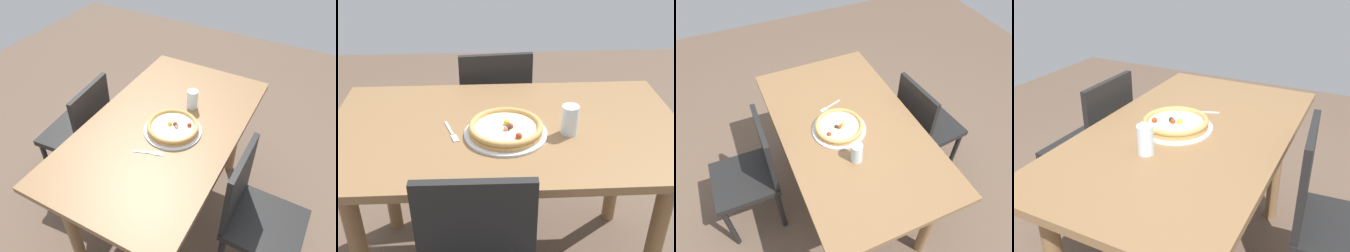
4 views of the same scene
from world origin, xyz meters
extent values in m
plane|color=brown|center=(0.00, 0.00, 0.00)|extent=(6.00, 6.00, 0.00)
cube|color=olive|center=(0.00, 0.00, 0.76)|extent=(1.47, 0.84, 0.03)
cylinder|color=olive|center=(-0.59, -0.28, 0.37)|extent=(0.07, 0.07, 0.75)
cylinder|color=olive|center=(0.59, -0.28, 0.37)|extent=(0.07, 0.07, 0.75)
cylinder|color=olive|center=(-0.59, 0.28, 0.37)|extent=(0.07, 0.07, 0.75)
cylinder|color=black|center=(0.22, -0.85, 0.22)|extent=(0.04, 0.04, 0.44)
cylinder|color=black|center=(-0.11, -0.88, 0.22)|extent=(0.04, 0.04, 0.44)
cylinder|color=black|center=(0.20, -0.52, 0.22)|extent=(0.04, 0.04, 0.44)
cylinder|color=black|center=(-0.14, -0.54, 0.22)|extent=(0.04, 0.04, 0.44)
cube|color=black|center=(0.04, -0.70, 0.46)|extent=(0.43, 0.43, 0.04)
cube|color=black|center=(0.03, -0.51, 0.69)|extent=(0.38, 0.06, 0.42)
cylinder|color=black|center=(-0.04, 0.87, 0.22)|extent=(0.04, 0.04, 0.44)
cylinder|color=black|center=(-0.05, 0.53, 0.22)|extent=(0.04, 0.04, 0.44)
cube|color=black|center=(0.13, 0.70, 0.46)|extent=(0.41, 0.41, 0.04)
cube|color=black|center=(0.12, 0.51, 0.69)|extent=(0.38, 0.04, 0.42)
cylinder|color=silver|center=(0.01, 0.06, 0.78)|extent=(0.33, 0.33, 0.01)
cylinder|color=tan|center=(0.01, 0.06, 0.80)|extent=(0.29, 0.29, 0.02)
cylinder|color=beige|center=(0.01, 0.06, 0.81)|extent=(0.26, 0.26, 0.01)
torus|color=tan|center=(0.01, 0.06, 0.82)|extent=(0.30, 0.30, 0.02)
sphere|color=maroon|center=(-0.01, 0.07, 0.82)|extent=(0.02, 0.02, 0.02)
sphere|color=maroon|center=(-0.04, 0.15, 0.82)|extent=(0.03, 0.03, 0.03)
sphere|color=#262626|center=(0.00, 0.08, 0.82)|extent=(0.02, 0.02, 0.02)
sphere|color=#E58C7F|center=(0.01, 0.09, 0.82)|extent=(0.02, 0.02, 0.02)
sphere|color=gold|center=(0.00, 0.04, 0.82)|extent=(0.03, 0.03, 0.03)
cube|color=silver|center=(0.23, 0.01, 0.78)|extent=(0.05, 0.11, 0.00)
cube|color=silver|center=(0.21, 0.09, 0.78)|extent=(0.04, 0.05, 0.00)
cylinder|color=silver|center=(-0.25, 0.07, 0.84)|extent=(0.07, 0.07, 0.12)
camera|label=1|loc=(1.25, 0.71, 2.03)|focal=35.11mm
camera|label=2|loc=(0.08, 1.46, 1.64)|focal=44.19mm
camera|label=3|loc=(-1.22, 0.57, 2.20)|focal=33.81mm
camera|label=4|loc=(-1.39, -0.67, 1.54)|focal=41.76mm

